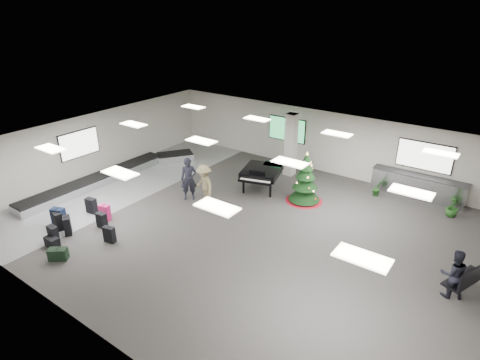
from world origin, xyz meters
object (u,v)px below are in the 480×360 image
Objects in this scene: baggage_carousel at (114,175)px; service_counter at (417,186)px; traveler_bench at (453,274)px; christmas_tree at (305,184)px; traveler_a at (189,179)px; bench at (469,277)px; potted_plant_right at (452,207)px; grand_piano at (261,172)px; traveler_b at (204,185)px; pink_suitcase at (105,213)px; potted_plant_left at (377,188)px.

baggage_carousel is 2.40× the size of service_counter.
baggage_carousel is 15.39m from traveler_bench.
christmas_tree reaches higher than traveler_a.
service_counter reaches higher than bench.
christmas_tree reaches higher than traveler_bench.
traveler_bench is 5.52m from potted_plant_right.
service_counter is at bearing 12.24° from grand_piano.
traveler_bench reaches higher than grand_piano.
traveler_a is (-4.29, -2.84, 0.17)m from christmas_tree.
christmas_tree is (-3.97, -3.32, 0.26)m from service_counter.
bench is at bearing -21.08° from christmas_tree.
christmas_tree reaches higher than traveler_b.
traveler_b reaches higher than service_counter.
baggage_carousel is 7.44m from grand_piano.
potted_plant_right is at bearing 25.24° from pink_suitcase.
pink_suitcase is at bearing -12.90° from traveler_bench.
baggage_carousel is 4.11× the size of christmas_tree.
baggage_carousel is 3.90× the size of grand_piano.
traveler_bench is (6.51, -3.13, -0.01)m from christmas_tree.
traveler_b reaches higher than pink_suitcase.
traveler_b is 10.40m from potted_plant_right.
service_counter is at bearing 27.67° from baggage_carousel.
bench is 1.08× the size of traveler_bench.
potted_plant_left is (5.89, 5.21, -0.53)m from traveler_b.
potted_plant_left is at bearing 178.33° from potted_plant_right.
service_counter is 1.63× the size of grand_piano.
bench reaches higher than pink_suitcase.
grand_piano is 1.27× the size of traveler_a.
baggage_carousel is at bearing -158.97° from christmas_tree.
service_counter is at bearing 31.66° from potted_plant_left.
baggage_carousel is at bearing -158.47° from potted_plant_right.
grand_piano is at bearing -163.08° from potted_plant_right.
service_counter is 13.70m from pink_suitcase.
potted_plant_right is (-0.89, 5.43, -0.38)m from traveler_bench.
pink_suitcase is 12.71m from traveler_bench.
service_counter is 6.94m from traveler_bench.
pink_suitcase is at bearing -142.93° from bench.
grand_piano is 8.23m from potted_plant_right.
potted_plant_right is (11.41, 8.59, 0.09)m from pink_suitcase.
traveler_b reaches higher than baggage_carousel.
traveler_a reaches higher than pink_suitcase.
bench is (2.94, -5.99, 0.04)m from service_counter.
traveler_b is 1.15× the size of traveler_bench.
christmas_tree is 7.42m from bench.
christmas_tree is 6.09m from potted_plant_right.
baggage_carousel is at bearing -152.78° from traveler_b.
traveler_bench is 1.89× the size of potted_plant_right.
pink_suitcase is 11.98m from potted_plant_left.
traveler_a reaches higher than traveler_b.
baggage_carousel is at bearing 125.27° from pink_suitcase.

